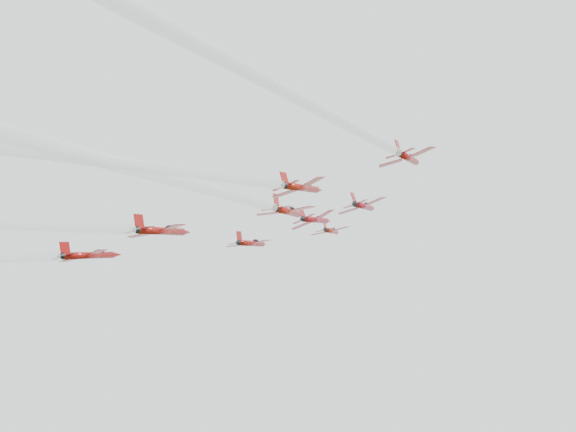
% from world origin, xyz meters
% --- Properties ---
extents(jet_lead, '(9.35, 12.08, 7.23)m').
position_xyz_m(jet_lead, '(-2.70, 28.51, 165.63)').
color(jet_lead, '#A6190F').
extents(jet_row2_left, '(10.36, 13.39, 8.01)m').
position_xyz_m(jet_row2_left, '(-15.43, 14.50, 158.02)').
color(jet_row2_left, '#9B140E').
extents(jet_row2_center, '(9.75, 12.60, 7.54)m').
position_xyz_m(jet_row2_center, '(2.02, 9.76, 155.45)').
color(jet_row2_center, '#B2101F').
extents(jet_row2_right, '(9.87, 12.76, 7.64)m').
position_xyz_m(jet_row2_right, '(11.91, 10.48, 155.84)').
color(jet_row2_right, '#AE1021').
extents(jet_center, '(10.56, 101.28, 55.86)m').
position_xyz_m(jet_center, '(3.67, -49.80, 123.02)').
color(jet_center, '#AA1610').
extents(jet_rear_right, '(8.85, 84.84, 46.80)m').
position_xyz_m(jet_rear_right, '(12.50, -54.99, 120.20)').
color(jet_rear_right, '#A81910').
extents(jet_rear_farright, '(8.40, 80.59, 44.45)m').
position_xyz_m(jet_rear_farright, '(28.06, -50.65, 122.56)').
color(jet_rear_farright, '#A81010').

